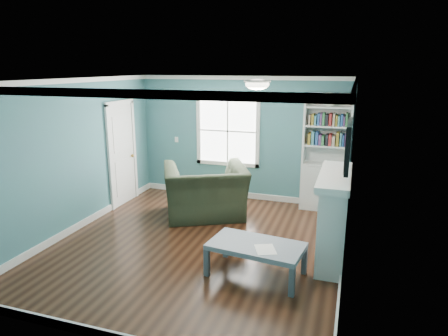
% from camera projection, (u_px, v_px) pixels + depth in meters
% --- Properties ---
extents(floor, '(5.00, 5.00, 0.00)m').
position_uv_depth(floor, '(198.00, 244.00, 6.46)').
color(floor, black).
rests_on(floor, ground).
extents(room_walls, '(5.00, 5.00, 5.00)m').
position_uv_depth(room_walls, '(197.00, 148.00, 6.07)').
color(room_walls, teal).
rests_on(room_walls, ground).
extents(trim, '(4.50, 5.00, 2.60)m').
position_uv_depth(trim, '(197.00, 170.00, 6.16)').
color(trim, white).
rests_on(trim, ground).
extents(window, '(1.40, 0.06, 1.50)m').
position_uv_depth(window, '(228.00, 131.00, 8.48)').
color(window, white).
rests_on(window, room_walls).
extents(bookshelf, '(0.90, 0.35, 2.31)m').
position_uv_depth(bookshelf, '(325.00, 164.00, 7.81)').
color(bookshelf, silver).
rests_on(bookshelf, ground).
extents(fireplace, '(0.44, 1.58, 1.30)m').
position_uv_depth(fireplace, '(334.00, 217.00, 5.86)').
color(fireplace, black).
rests_on(fireplace, ground).
extents(tv, '(0.06, 1.10, 0.65)m').
position_uv_depth(tv, '(349.00, 145.00, 5.55)').
color(tv, black).
rests_on(tv, fireplace).
extents(door, '(0.12, 0.98, 2.17)m').
position_uv_depth(door, '(122.00, 153.00, 8.16)').
color(door, silver).
rests_on(door, ground).
extents(ceiling_fixture, '(0.38, 0.38, 0.15)m').
position_uv_depth(ceiling_fixture, '(257.00, 84.00, 5.65)').
color(ceiling_fixture, white).
rests_on(ceiling_fixture, room_walls).
extents(light_switch, '(0.08, 0.01, 0.12)m').
position_uv_depth(light_switch, '(177.00, 140.00, 8.91)').
color(light_switch, white).
rests_on(light_switch, room_walls).
extents(recliner, '(1.79, 1.55, 1.32)m').
position_uv_depth(recliner, '(205.00, 183.00, 7.50)').
color(recliner, black).
rests_on(recliner, ground).
extents(coffee_table, '(1.34, 0.84, 0.46)m').
position_uv_depth(coffee_table, '(256.00, 248.00, 5.41)').
color(coffee_table, '#474D55').
rests_on(coffee_table, ground).
extents(paper_sheet, '(0.36, 0.39, 0.00)m').
position_uv_depth(paper_sheet, '(265.00, 249.00, 5.22)').
color(paper_sheet, white).
rests_on(paper_sheet, coffee_table).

